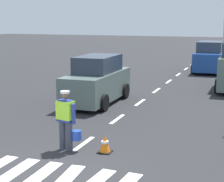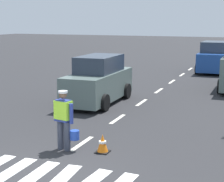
{
  "view_description": "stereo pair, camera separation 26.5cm",
  "coord_description": "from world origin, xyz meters",
  "px_view_note": "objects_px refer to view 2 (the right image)",
  "views": [
    {
      "loc": [
        4.5,
        -7.3,
        3.62
      ],
      "look_at": [
        -0.07,
        5.33,
        1.1
      ],
      "focal_mm": 62.96,
      "sensor_mm": 36.0,
      "label": 1
    },
    {
      "loc": [
        4.75,
        -7.21,
        3.62
      ],
      "look_at": [
        -0.07,
        5.33,
        1.1
      ],
      "focal_mm": 62.96,
      "sensor_mm": 36.0,
      "label": 2
    }
  ],
  "objects_px": {
    "traffic_cone_near": "(103,144)",
    "car_outgoing_far": "(214,58)",
    "road_worker": "(64,117)",
    "car_oncoming_lead": "(99,81)"
  },
  "relations": [
    {
      "from": "traffic_cone_near",
      "to": "car_outgoing_far",
      "type": "relative_size",
      "value": 0.12
    },
    {
      "from": "road_worker",
      "to": "traffic_cone_near",
      "type": "distance_m",
      "value": 1.27
    },
    {
      "from": "traffic_cone_near",
      "to": "car_oncoming_lead",
      "type": "distance_m",
      "value": 6.39
    },
    {
      "from": "traffic_cone_near",
      "to": "car_outgoing_far",
      "type": "distance_m",
      "value": 17.49
    },
    {
      "from": "car_oncoming_lead",
      "to": "road_worker",
      "type": "bearing_deg",
      "value": -75.8
    },
    {
      "from": "road_worker",
      "to": "car_outgoing_far",
      "type": "bearing_deg",
      "value": 83.69
    },
    {
      "from": "traffic_cone_near",
      "to": "car_oncoming_lead",
      "type": "xyz_separation_m",
      "value": [
        -2.57,
        5.81,
        0.69
      ]
    },
    {
      "from": "traffic_cone_near",
      "to": "car_outgoing_far",
      "type": "xyz_separation_m",
      "value": [
        0.9,
        17.45,
        0.71
      ]
    },
    {
      "from": "traffic_cone_near",
      "to": "car_outgoing_far",
      "type": "height_order",
      "value": "car_outgoing_far"
    },
    {
      "from": "road_worker",
      "to": "car_oncoming_lead",
      "type": "bearing_deg",
      "value": 104.2
    }
  ]
}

